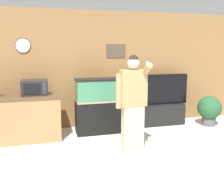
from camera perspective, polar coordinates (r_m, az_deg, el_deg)
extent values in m
cube|color=olive|center=(5.62, -6.49, 4.06)|extent=(10.00, 0.06, 2.60)
cube|color=#4C3D2D|center=(5.72, 0.92, 8.37)|extent=(0.45, 0.02, 0.31)
cylinder|color=white|center=(5.52, -19.68, 9.01)|extent=(0.28, 0.03, 0.28)
cylinder|color=black|center=(5.53, -19.68, 9.01)|extent=(0.31, 0.01, 0.31)
cube|color=olive|center=(5.13, -20.95, -6.83)|extent=(1.63, 0.58, 0.85)
cube|color=#513A24|center=(5.04, -21.22, -1.97)|extent=(1.67, 0.62, 0.03)
cube|color=black|center=(5.03, -17.23, 0.06)|extent=(0.49, 0.40, 0.28)
cube|color=black|center=(4.83, -17.79, -0.30)|extent=(0.31, 0.01, 0.20)
cube|color=#2D2D33|center=(4.82, -15.21, -0.21)|extent=(0.05, 0.01, 0.23)
cube|color=black|center=(5.32, -3.05, -6.74)|extent=(0.96, 0.43, 0.67)
cube|color=#937F5B|center=(5.24, -3.08, -3.00)|extent=(0.93, 0.42, 0.04)
cube|color=#387556|center=(5.20, -3.10, -0.61)|extent=(0.92, 0.41, 0.46)
cube|color=black|center=(5.16, -3.12, 1.87)|extent=(0.96, 0.43, 0.03)
cube|color=black|center=(5.98, 10.06, -6.08)|extent=(1.30, 0.40, 0.48)
cube|color=black|center=(5.86, 10.21, -0.55)|extent=(1.53, 0.05, 0.69)
cube|color=black|center=(5.88, 10.09, -0.51)|extent=(1.56, 0.01, 0.72)
cube|color=#BCAD89|center=(4.35, 4.72, -9.33)|extent=(0.35, 0.20, 0.81)
cube|color=#A37F51|center=(4.18, 4.83, -0.09)|extent=(0.44, 0.21, 0.61)
sphere|color=beige|center=(4.14, 4.91, 5.58)|extent=(0.20, 0.20, 0.20)
sphere|color=black|center=(4.14, 4.92, 6.35)|extent=(0.17, 0.17, 0.17)
cylinder|color=#A37F51|center=(4.12, 1.67, -0.79)|extent=(0.11, 0.11, 0.58)
cylinder|color=#A37F51|center=(4.09, 7.82, 3.96)|extent=(0.10, 0.32, 0.27)
cylinder|color=white|center=(4.07, 7.96, 5.33)|extent=(0.02, 0.06, 0.11)
cylinder|color=#2856B2|center=(4.04, 8.09, 6.16)|extent=(0.02, 0.03, 0.05)
cylinder|color=#4C4C51|center=(6.28, 21.20, -7.20)|extent=(0.31, 0.31, 0.19)
sphere|color=#23512D|center=(6.20, 21.37, -4.31)|extent=(0.54, 0.54, 0.54)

